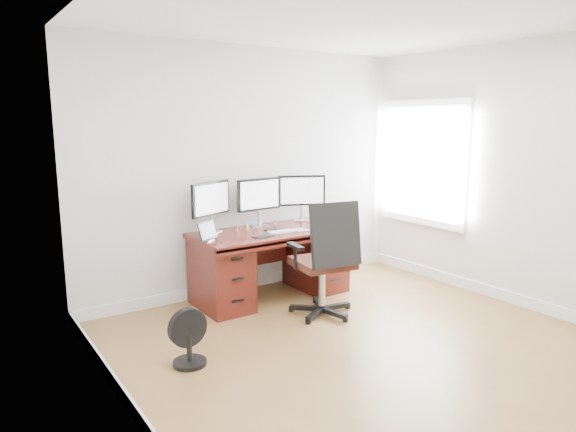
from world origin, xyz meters
TOP-DOWN VIEW (x-y plane):
  - ground at (0.00, 0.00)m, footprint 4.50×4.50m
  - back_wall at (0.00, 2.25)m, footprint 4.00×0.10m
  - right_wall at (2.00, 0.11)m, footprint 0.10×4.50m
  - desk at (0.00, 1.83)m, footprint 1.70×0.80m
  - office_chair at (0.14, 1.06)m, footprint 0.70×0.70m
  - floor_fan at (-1.39, 0.83)m, footprint 0.32×0.27m
  - monitor_left at (-0.58, 2.07)m, footprint 0.52×0.25m
  - monitor_center at (0.00, 2.07)m, footprint 0.55×0.15m
  - monitor_right at (0.58, 2.07)m, footprint 0.52×0.26m
  - tablet_left at (-0.77, 1.75)m, footprint 0.25×0.16m
  - tablet_right at (0.75, 1.75)m, footprint 0.24×0.18m
  - keyboard at (0.02, 1.66)m, footprint 0.29×0.15m
  - trackpad at (0.25, 1.63)m, footprint 0.15×0.15m
  - drawing_tablet at (-0.24, 1.59)m, footprint 0.22×0.16m
  - phone at (0.00, 1.81)m, footprint 0.14×0.08m
  - figurine_brown at (-0.34, 1.95)m, footprint 0.03×0.03m
  - figurine_yellow at (-0.22, 1.95)m, footprint 0.03×0.03m
  - figurine_blue at (-0.14, 1.95)m, footprint 0.03×0.03m
  - figurine_purple at (0.13, 1.95)m, footprint 0.03×0.03m

SIDE VIEW (x-z plane):
  - ground at x=0.00m, z-range 0.00..0.00m
  - floor_fan at x=-1.39m, z-range -0.01..0.45m
  - office_chair at x=0.14m, z-range -0.20..0.96m
  - desk at x=0.00m, z-range 0.03..0.78m
  - trackpad at x=0.25m, z-range 0.75..0.76m
  - drawing_tablet at x=-0.24m, z-range 0.75..0.76m
  - phone at x=0.00m, z-range 0.75..0.76m
  - keyboard at x=0.02m, z-range 0.75..0.76m
  - figurine_brown at x=-0.34m, z-range 0.75..0.83m
  - figurine_yellow at x=-0.22m, z-range 0.75..0.83m
  - figurine_blue at x=-0.14m, z-range 0.75..0.83m
  - figurine_purple at x=0.13m, z-range 0.75..0.83m
  - tablet_left at x=-0.77m, z-range 0.74..0.93m
  - tablet_right at x=0.75m, z-range 0.74..0.93m
  - monitor_left at x=-0.58m, z-range 0.82..1.35m
  - monitor_center at x=0.00m, z-range 0.82..1.35m
  - monitor_right at x=0.58m, z-range 0.82..1.35m
  - back_wall at x=0.00m, z-range 0.00..2.70m
  - right_wall at x=2.00m, z-range 0.00..2.70m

